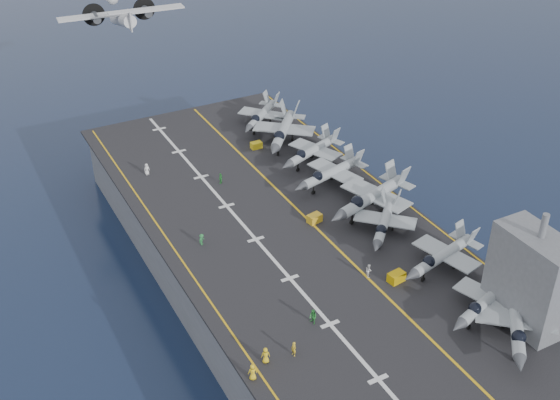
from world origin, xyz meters
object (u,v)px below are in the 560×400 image
island_superstructure (534,269)px  fighter_jet_0 (517,321)px  tow_cart_a (396,277)px  transport_plane (123,20)px

island_superstructure → fighter_jet_0: (-3.28, -1.94, -5.08)m
tow_cart_a → island_superstructure: bearing=-55.0°
island_superstructure → transport_plane: (-21.63, 83.70, 9.15)m
fighter_jet_0 → tow_cart_a: 16.18m
transport_plane → island_superstructure: bearing=-75.5°
tow_cart_a → transport_plane: bearing=100.0°
transport_plane → fighter_jet_0: bearing=-77.9°
island_superstructure → fighter_jet_0: size_ratio=0.90×
fighter_jet_0 → tow_cart_a: fighter_jet_0 is taller
island_superstructure → transport_plane: bearing=104.5°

